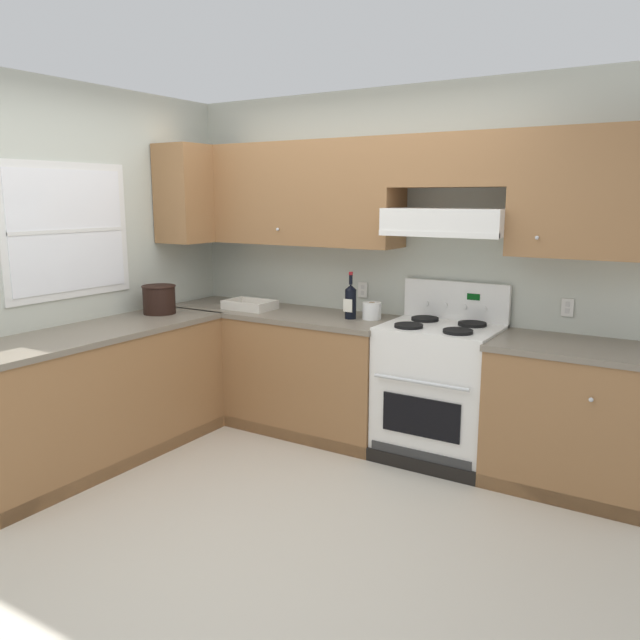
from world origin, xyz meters
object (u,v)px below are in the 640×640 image
at_px(wine_bottle, 351,301).
at_px(paper_towel_roll, 372,311).
at_px(bucket, 159,299).
at_px(bowl, 250,306).
at_px(stove, 438,391).

height_order(wine_bottle, paper_towel_roll, wine_bottle).
bearing_deg(paper_towel_roll, bucket, -156.14).
bearing_deg(wine_bottle, paper_towel_roll, 25.29).
relative_size(bucket, paper_towel_roll, 1.87).
height_order(wine_bottle, bowl, wine_bottle).
xyz_separation_m(bucket, paper_towel_roll, (1.47, 0.65, -0.05)).
distance_m(stove, bucket, 2.17).
relative_size(bowl, paper_towel_roll, 2.80).
xyz_separation_m(bowl, bucket, (-0.46, -0.52, 0.09)).
bearing_deg(stove, bowl, -177.59).
bearing_deg(wine_bottle, bowl, -175.59).
distance_m(bowl, paper_towel_roll, 1.02).
height_order(bowl, bucket, bucket).
height_order(wine_bottle, bucket, wine_bottle).
bearing_deg(bucket, stove, 16.07).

